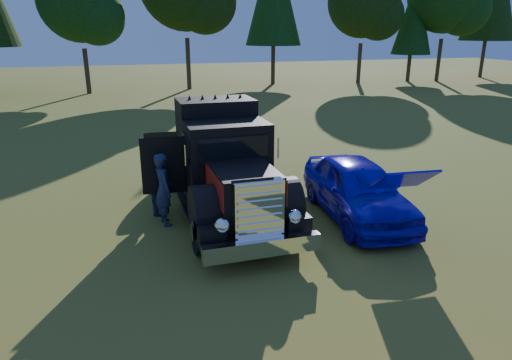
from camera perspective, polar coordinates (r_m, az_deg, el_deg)
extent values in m
plane|color=#435F1C|center=(10.43, -3.49, -9.06)|extent=(120.00, 120.00, 0.00)
cylinder|color=#2D2116|center=(38.69, -20.37, 12.63)|extent=(0.36, 0.36, 3.42)
sphere|color=black|center=(38.62, -21.26, 20.19)|extent=(6.08, 6.08, 6.08)
sphere|color=black|center=(37.78, -19.30, 18.72)|extent=(4.18, 4.18, 4.18)
cylinder|color=#2D2116|center=(39.59, -8.45, 14.17)|extent=(0.36, 0.36, 4.14)
sphere|color=black|center=(38.89, -6.42, 21.31)|extent=(5.06, 5.06, 5.06)
cylinder|color=#2D2116|center=(42.99, 2.15, 14.90)|extent=(0.36, 0.36, 4.50)
cylinder|color=#2D2116|center=(44.96, 12.78, 14.05)|extent=(0.36, 0.36, 3.60)
sphere|color=black|center=(44.92, 13.29, 20.92)|extent=(6.40, 6.40, 6.40)
sphere|color=black|center=(44.79, 15.12, 19.26)|extent=(4.40, 4.40, 4.40)
cylinder|color=#2D2116|center=(48.59, 21.87, 13.72)|extent=(0.36, 0.36, 3.96)
sphere|color=black|center=(48.70, 24.50, 18.90)|extent=(4.84, 4.84, 4.84)
cylinder|color=#2D2116|center=(54.64, 26.53, 13.98)|extent=(0.36, 0.36, 4.86)
cylinder|color=#2D2116|center=(47.59, 18.59, 13.62)|extent=(0.36, 0.36, 3.33)
cone|color=black|center=(47.51, 19.14, 18.82)|extent=(3.69, 3.69, 6.93)
cylinder|color=black|center=(10.28, -6.97, -6.18)|extent=(0.32, 1.10, 1.10)
cylinder|color=black|center=(10.80, 4.08, -4.85)|extent=(0.32, 1.10, 1.10)
cylinder|color=black|center=(14.75, -10.38, 1.29)|extent=(0.32, 1.10, 1.10)
cylinder|color=black|center=(15.11, -2.46, 2.00)|extent=(0.32, 1.10, 1.10)
cylinder|color=black|center=(14.79, -9.11, 1.41)|extent=(0.32, 1.10, 1.10)
cylinder|color=black|center=(15.04, -3.68, 1.89)|extent=(0.32, 1.10, 1.10)
cube|color=black|center=(12.82, -4.49, -0.73)|extent=(1.60, 6.40, 0.28)
cube|color=white|center=(9.41, 0.80, -8.47)|extent=(2.50, 0.22, 0.36)
cube|color=white|center=(9.38, 0.26, -3.86)|extent=(1.05, 0.30, 1.30)
cube|color=black|center=(10.30, -1.49, -1.49)|extent=(1.35, 1.80, 1.10)
cube|color=#9D1811|center=(10.08, -5.27, -0.81)|extent=(0.02, 1.80, 0.60)
cube|color=#9D1811|center=(10.43, 2.15, -0.08)|extent=(0.02, 1.80, 0.60)
cylinder|color=black|center=(10.14, -6.50, -4.06)|extent=(0.55, 1.24, 1.24)
cylinder|color=black|center=(10.62, 3.62, -2.93)|extent=(0.55, 1.24, 1.24)
sphere|color=white|center=(9.21, -4.27, -5.70)|extent=(0.32, 0.32, 0.32)
sphere|color=white|center=(9.64, 4.82, -4.58)|extent=(0.32, 0.32, 0.32)
cube|color=black|center=(11.65, -3.56, 2.13)|extent=(2.05, 1.30, 2.10)
cube|color=black|center=(10.89, -2.78, 3.72)|extent=(1.70, 0.05, 0.65)
cube|color=black|center=(12.83, -4.97, 4.53)|extent=(2.05, 1.30, 2.50)
cube|color=black|center=(14.60, -6.27, 2.94)|extent=(2.00, 2.00, 0.35)
cube|color=black|center=(12.01, -11.57, 1.78)|extent=(1.10, 0.16, 1.50)
cube|color=maroon|center=(12.10, -11.58, 1.16)|extent=(0.85, 0.10, 0.75)
imported|color=#0B07AC|center=(12.36, 12.56, -1.07)|extent=(2.28, 4.75, 1.57)
cube|color=#0B07AC|center=(10.85, 17.92, 0.03)|extent=(1.38, 1.05, 0.67)
imported|color=#1B1F40|center=(11.77, -11.47, -1.16)|extent=(0.56, 0.75, 1.88)
imported|color=#1F2348|center=(12.59, -11.74, 0.02)|extent=(0.87, 1.02, 1.84)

